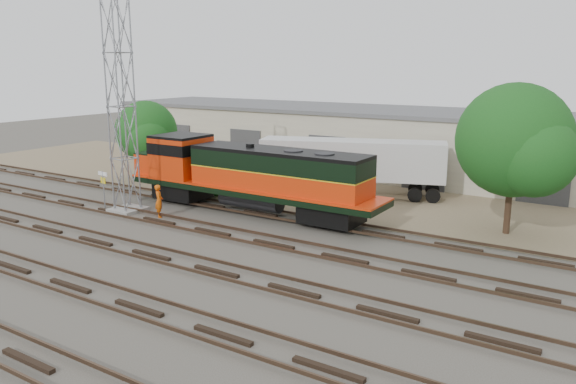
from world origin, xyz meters
The scene contains 12 objects.
ground centered at (0.00, 0.00, 0.00)m, with size 140.00×140.00×0.00m, color #47423A.
dirt_strip centered at (0.00, 15.00, 0.01)m, with size 80.00×16.00×0.02m, color #726047.
tracks centered at (0.00, -3.00, 0.08)m, with size 80.00×20.40×0.28m.
warehouse centered at (0.04, 22.98, 2.65)m, with size 58.40×10.40×5.30m.
locomotive centered at (-5.00, 6.00, 2.39)m, with size 17.38×3.05×4.18m.
signal_tower centered at (-11.47, 2.28, 6.21)m, with size 1.88×1.88×12.73m.
sign_post centered at (-13.26, 2.01, 1.67)m, with size 0.97×0.17×2.39m.
worker centered at (-8.77, 2.32, 0.99)m, with size 0.72×0.47×1.98m, color #CF510B.
semi_trailer centered at (-1.36, 13.72, 2.43)m, with size 12.67×6.55×3.86m.
tree_west centered at (-17.21, 9.63, 3.72)m, with size 4.99×4.75×6.22m.
tree_mid centered at (-10.27, 8.82, 1.58)m, with size 3.98×3.79×3.79m.
tree_east centered at (9.74, 9.71, 4.91)m, with size 6.26×5.97×8.05m.
Camera 1 is at (15.09, -20.87, 8.94)m, focal length 35.00 mm.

